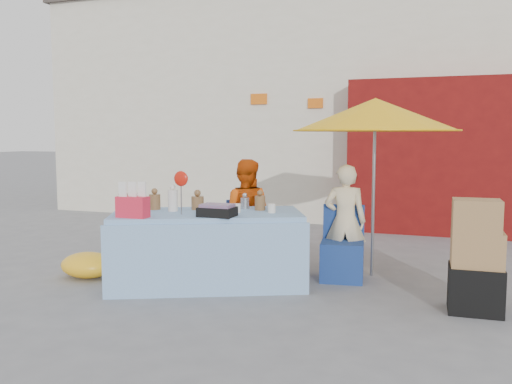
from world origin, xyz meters
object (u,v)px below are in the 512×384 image
at_px(market_table, 207,247).
at_px(vendor_orange, 245,214).
at_px(chair_left, 241,250).
at_px(vendor_beige, 345,221).
at_px(umbrella, 375,115).
at_px(box_stack, 476,261).
at_px(chair_right, 342,258).

xyz_separation_m(market_table, vendor_orange, (0.14, 0.84, 0.27)).
distance_m(chair_left, vendor_beige, 1.32).
height_order(umbrella, box_stack, umbrella).
height_order(chair_left, umbrella, umbrella).
bearing_deg(chair_left, box_stack, -23.20).
relative_size(vendor_beige, box_stack, 1.24).
bearing_deg(chair_right, market_table, -160.59).
bearing_deg(box_stack, vendor_orange, 161.69).
bearing_deg(vendor_beige, market_table, 23.59).
xyz_separation_m(market_table, box_stack, (2.78, -0.03, 0.08)).
bearing_deg(box_stack, chair_left, 164.36).
bearing_deg(box_stack, chair_right, 152.03).
relative_size(market_table, box_stack, 2.18).
relative_size(chair_left, vendor_orange, 0.62).
distance_m(market_table, chair_right, 1.57).
xyz_separation_m(vendor_beige, box_stack, (1.39, -0.87, -0.17)).
distance_m(market_table, vendor_orange, 0.89).
height_order(vendor_orange, umbrella, umbrella).
height_order(market_table, chair_right, market_table).
bearing_deg(market_table, vendor_beige, 6.77).
xyz_separation_m(vendor_orange, umbrella, (1.55, 0.15, 1.21)).
bearing_deg(market_table, box_stack, -25.06).
relative_size(chair_right, vendor_orange, 0.62).
bearing_deg(market_table, vendor_orange, 56.03).
distance_m(chair_right, umbrella, 1.69).
distance_m(market_table, chair_left, 0.74).
relative_size(vendor_orange, vendor_beige, 1.03).
bearing_deg(chair_right, chair_left, 172.44).
relative_size(chair_right, vendor_beige, 0.64).
distance_m(chair_left, box_stack, 2.76).
xyz_separation_m(market_table, chair_left, (0.14, 0.71, -0.16)).
distance_m(vendor_beige, umbrella, 1.27).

